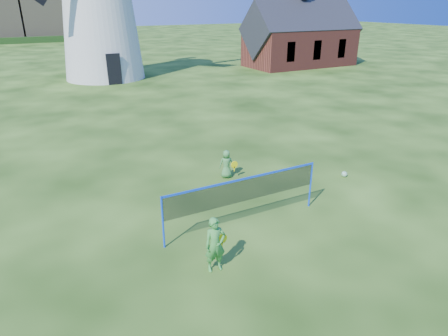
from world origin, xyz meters
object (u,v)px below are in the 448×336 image
chapel (301,38)px  badminton_net (244,191)px  player_girl (215,245)px  play_ball (344,174)px  player_boy (227,164)px

chapel → badminton_net: chapel is taller
badminton_net → player_girl: bearing=-138.4°
chapel → play_ball: 29.34m
player_boy → play_ball: size_ratio=4.95×
badminton_net → play_ball: (5.23, 1.22, -1.03)m
chapel → player_boy: 30.19m
play_ball → chapel: bearing=55.3°
player_girl → player_boy: size_ratio=1.33×
chapel → badminton_net: bearing=-130.9°
play_ball → badminton_net: bearing=-166.9°
player_boy → badminton_net: bearing=89.1°
badminton_net → play_ball: bearing=13.1°
player_girl → play_ball: (6.93, 2.73, -0.62)m
play_ball → player_girl: bearing=-158.5°
badminton_net → player_girl: size_ratio=3.48×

